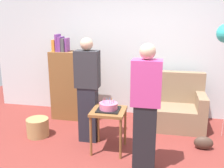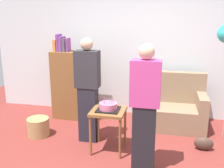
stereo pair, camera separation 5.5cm
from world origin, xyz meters
The scene contains 10 objects.
ground_plane centered at (0.00, 0.00, 0.00)m, with size 8.00×8.00×0.00m, color maroon.
wall_back centered at (0.00, 2.05, 1.35)m, with size 6.00×0.10×2.70m, color silver.
couch centered at (0.72, 1.50, 0.34)m, with size 1.10×0.70×0.96m.
bookshelf centered at (-1.15, 1.52, 0.68)m, with size 0.80×0.36×1.61m.
side_table centered at (-0.21, 0.41, 0.53)m, with size 0.48×0.48×0.63m.
birthday_cake centered at (-0.21, 0.41, 0.68)m, with size 0.32×0.32×0.17m.
person_blowing_candles centered at (-0.59, 0.66, 0.83)m, with size 0.36×0.22×1.63m.
person_holding_cake centered at (0.34, 0.01, 0.83)m, with size 0.36×0.22×1.63m.
wicker_basket centered at (-1.46, 0.63, 0.15)m, with size 0.36×0.36×0.30m, color #A88451.
handbag centered at (1.17, 0.71, 0.10)m, with size 0.28×0.14×0.20m, color #473328.
Camera 2 is at (0.58, -2.96, 1.92)m, focal length 41.23 mm.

